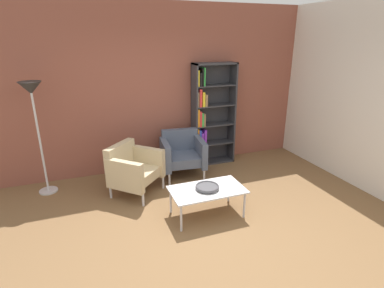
{
  "coord_description": "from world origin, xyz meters",
  "views": [
    {
      "loc": [
        -1.3,
        -2.84,
        2.35
      ],
      "look_at": [
        0.07,
        0.84,
        0.95
      ],
      "focal_mm": 28.52,
      "sensor_mm": 36.0,
      "label": 1
    }
  ],
  "objects_px": {
    "armchair_corner_red": "(182,153)",
    "floor_lamp_torchiere": "(33,102)",
    "armchair_near_window": "(133,168)",
    "decorative_bowl": "(207,187)",
    "bookshelf_tall": "(209,116)",
    "coffee_table_low": "(207,191)"
  },
  "relations": [
    {
      "from": "bookshelf_tall",
      "to": "floor_lamp_torchiere",
      "type": "distance_m",
      "value": 2.92
    },
    {
      "from": "decorative_bowl",
      "to": "floor_lamp_torchiere",
      "type": "xyz_separation_m",
      "value": [
        -2.11,
        1.51,
        1.01
      ]
    },
    {
      "from": "bookshelf_tall",
      "to": "coffee_table_low",
      "type": "height_order",
      "value": "bookshelf_tall"
    },
    {
      "from": "decorative_bowl",
      "to": "armchair_near_window",
      "type": "relative_size",
      "value": 0.34
    },
    {
      "from": "decorative_bowl",
      "to": "floor_lamp_torchiere",
      "type": "bearing_deg",
      "value": 144.46
    },
    {
      "from": "armchair_near_window",
      "to": "armchair_corner_red",
      "type": "height_order",
      "value": "same"
    },
    {
      "from": "bookshelf_tall",
      "to": "coffee_table_low",
      "type": "distance_m",
      "value": 1.97
    },
    {
      "from": "armchair_corner_red",
      "to": "floor_lamp_torchiere",
      "type": "xyz_separation_m",
      "value": [
        -2.21,
        0.15,
        1.03
      ]
    },
    {
      "from": "armchair_corner_red",
      "to": "armchair_near_window",
      "type": "bearing_deg",
      "value": -152.72
    },
    {
      "from": "coffee_table_low",
      "to": "armchair_corner_red",
      "type": "relative_size",
      "value": 1.28
    },
    {
      "from": "bookshelf_tall",
      "to": "decorative_bowl",
      "type": "distance_m",
      "value": 1.95
    },
    {
      "from": "armchair_near_window",
      "to": "armchair_corner_red",
      "type": "distance_m",
      "value": 0.99
    },
    {
      "from": "bookshelf_tall",
      "to": "decorative_bowl",
      "type": "height_order",
      "value": "bookshelf_tall"
    },
    {
      "from": "bookshelf_tall",
      "to": "armchair_corner_red",
      "type": "bearing_deg",
      "value": -150.81
    },
    {
      "from": "bookshelf_tall",
      "to": "armchair_corner_red",
      "type": "distance_m",
      "value": 0.91
    },
    {
      "from": "decorative_bowl",
      "to": "armchair_near_window",
      "type": "distance_m",
      "value": 1.3
    },
    {
      "from": "coffee_table_low",
      "to": "floor_lamp_torchiere",
      "type": "relative_size",
      "value": 0.57
    },
    {
      "from": "bookshelf_tall",
      "to": "floor_lamp_torchiere",
      "type": "relative_size",
      "value": 1.09
    },
    {
      "from": "bookshelf_tall",
      "to": "armchair_near_window",
      "type": "relative_size",
      "value": 2.0
    },
    {
      "from": "armchair_near_window",
      "to": "decorative_bowl",
      "type": "bearing_deg",
      "value": -96.4
    },
    {
      "from": "bookshelf_tall",
      "to": "floor_lamp_torchiere",
      "type": "height_order",
      "value": "bookshelf_tall"
    },
    {
      "from": "coffee_table_low",
      "to": "bookshelf_tall",
      "type": "bearing_deg",
      "value": 66.28
    }
  ]
}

